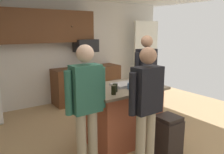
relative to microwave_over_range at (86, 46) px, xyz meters
name	(u,v)px	position (x,y,z in m)	size (l,w,h in m)	color
floor	(128,144)	(-0.60, -2.50, -1.45)	(7.04, 7.04, 0.00)	tan
back_wall	(59,52)	(-0.60, 0.30, -0.15)	(6.40, 0.10, 2.60)	silver
french_door_window_panel	(146,55)	(2.00, -0.10, -0.35)	(0.90, 0.06, 2.00)	white
cabinet_run_upper	(45,26)	(-1.00, 0.10, 0.48)	(2.40, 0.38, 0.75)	brown
cabinet_run_lower	(87,84)	(0.00, -0.02, -1.00)	(1.80, 0.63, 0.90)	brown
microwave_over_range	(86,46)	(0.00, 0.00, 0.00)	(0.56, 0.40, 0.32)	black
kitchen_island	(122,114)	(-0.59, -2.33, -0.97)	(1.25, 0.93, 0.94)	#AD5638
person_host_foreground	(147,101)	(-0.80, -3.13, -0.50)	(0.57, 0.22, 1.64)	tan
person_guest_by_door	(146,73)	(0.28, -1.95, -0.44)	(0.57, 0.23, 1.75)	#232D4C
person_elder_center	(86,100)	(-1.45, -2.70, -0.48)	(0.57, 0.22, 1.68)	tan
glass_dark_ale	(115,88)	(-0.86, -2.51, -0.45)	(0.08, 0.08, 0.12)	black
mug_blue_stoneware	(140,84)	(-0.41, -2.55, -0.45)	(0.13, 0.09, 0.11)	#4C6B99
glass_pilsner	(148,80)	(-0.19, -2.50, -0.42)	(0.07, 0.07, 0.17)	black
mug_ceramic_white	(130,86)	(-0.59, -2.52, -0.46)	(0.12, 0.08, 0.10)	#4C6B99
glass_short_whisky	(134,76)	(-0.11, -2.05, -0.44)	(0.06, 0.06, 0.13)	black
tumbler_amber	(114,90)	(-0.97, -2.63, -0.44)	(0.07, 0.07, 0.13)	black
serving_tray	(125,84)	(-0.52, -2.31, -0.49)	(0.44, 0.30, 0.04)	#B7B7BC
trash_bin	(167,136)	(-0.30, -3.08, -1.15)	(0.34, 0.34, 0.61)	black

